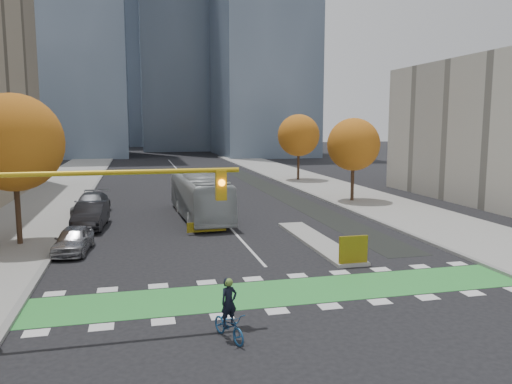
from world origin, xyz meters
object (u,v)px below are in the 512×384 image
tree_east_far (299,135)px  traffic_signal_west (64,208)px  tree_east_near (353,145)px  bus (200,195)px  cyclist (229,319)px  hazard_board (353,250)px  parked_car_c (91,204)px  tree_west (14,143)px  parked_car_b (91,216)px  parked_car_a (73,240)px

tree_east_far → traffic_signal_west: (-20.43, -38.51, -1.21)m
tree_east_near → bus: 14.40m
cyclist → bus: 20.40m
hazard_board → parked_car_c: 21.24m
hazard_board → tree_west: tree_west is taller
cyclist → parked_car_c: bearing=83.9°
parked_car_c → cyclist: bearing=-70.6°
hazard_board → tree_east_far: bearing=75.9°
traffic_signal_west → cyclist: 6.17m
hazard_board → tree_east_far: size_ratio=0.18×
traffic_signal_west → parked_car_c: 21.78m
cyclist → parked_car_c: size_ratio=0.36×
cyclist → bus: bus is taller
tree_west → tree_east_far: (24.50, 26.00, -0.38)m
tree_east_far → bus: bearing=-124.9°
parked_car_b → parked_car_a: bearing=-89.0°
cyclist → traffic_signal_west: bearing=139.4°
parked_car_c → tree_east_far: bearing=43.5°
tree_west → hazard_board: bearing=-26.0°
tree_east_far → traffic_signal_west: size_ratio=0.90×
tree_east_near → hazard_board: bearing=-114.2°
tree_west → bus: (10.56, 6.01, -4.04)m
traffic_signal_west → hazard_board: bearing=21.5°
traffic_signal_west → parked_car_a: traffic_signal_west is taller
hazard_board → parked_car_b: (-12.64, 11.79, 0.02)m
traffic_signal_west → tree_west: bearing=108.0°
tree_east_far → traffic_signal_west: 43.61m
hazard_board → parked_car_c: bearing=127.7°
tree_east_near → bus: tree_east_near is taller
tree_west → tree_east_near: tree_west is taller
parked_car_a → traffic_signal_west: bearing=-78.1°
parked_car_a → hazard_board: bearing=-17.6°
cyclist → bus: bearing=65.0°
hazard_board → parked_car_c: size_ratio=0.26×
bus → tree_west: bearing=-153.2°
tree_west → traffic_signal_west: tree_west is taller
tree_east_near → traffic_signal_west: (-19.93, -22.51, -0.83)m
hazard_board → tree_east_far: tree_east_far is taller
bus → parked_car_a: 11.15m
tree_west → parked_car_b: 7.09m
tree_west → tree_east_far: tree_west is taller
parked_car_b → cyclist: bearing=-68.8°
parked_car_b → parked_car_c: size_ratio=0.93×
tree_east_far → hazard_board: bearing=-104.1°
tree_east_near → parked_car_b: bearing=-163.8°
traffic_signal_west → cyclist: traffic_signal_west is taller
traffic_signal_west → cyclist: bearing=-20.3°
traffic_signal_west → parked_car_b: 16.83m
tree_west → cyclist: tree_west is taller
hazard_board → traffic_signal_west: (-11.93, -4.71, 3.23)m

